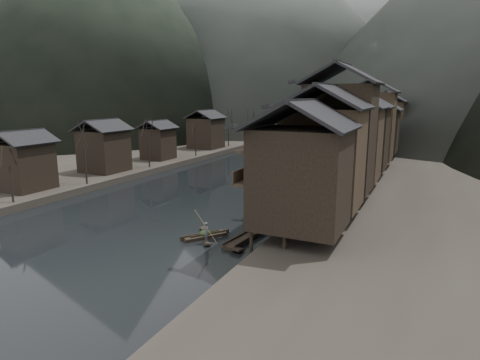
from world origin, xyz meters
The scene contains 13 objects.
water centered at (0.00, 0.00, 0.00)m, with size 300.00×300.00×0.00m, color black.
left_bank centered at (-35.00, 40.00, 0.60)m, with size 40.00×200.00×1.20m, color #2D2823.
stilt_houses centered at (17.28, 19.01, 8.89)m, with size 9.00×67.60×16.44m.
left_houses centered at (-20.50, 20.12, 5.66)m, with size 8.10×53.20×8.73m.
bare_trees centered at (-17.00, 25.93, 6.48)m, with size 3.75×73.30×7.51m.
moored_sampans centered at (11.95, 20.71, 0.20)m, with size 2.96×62.08×0.47m.
midriver_boats centered at (-1.80, 50.20, 0.20)m, with size 10.10×34.08×0.45m.
stone_bridge centered at (0.00, 72.00, 5.11)m, with size 40.00×6.00×9.00m.
hills centered at (5.16, 166.69, 52.37)m, with size 320.00×380.00×114.94m.
hero_sampan centered at (8.23, -7.44, 0.20)m, with size 3.29×4.23×0.43m.
cargo_heap centered at (8.11, -7.27, 0.74)m, with size 1.02×1.33×0.61m, color black.
boatman centered at (9.16, -8.76, 1.35)m, with size 0.67×0.44×1.84m, color #4C4C4E.
bamboo_pole centered at (9.36, -8.76, 4.29)m, with size 0.06×0.06×4.65m, color #8C7A51.
Camera 1 is at (26.28, -37.73, 12.93)m, focal length 30.00 mm.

